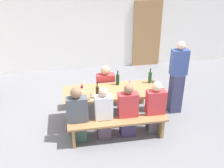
{
  "coord_description": "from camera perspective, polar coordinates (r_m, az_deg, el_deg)",
  "views": [
    {
      "loc": [
        -0.86,
        -4.78,
        3.27
      ],
      "look_at": [
        0.0,
        0.0,
        0.9
      ],
      "focal_mm": 41.82,
      "sensor_mm": 36.0,
      "label": 1
    }
  ],
  "objects": [
    {
      "name": "ground_plane",
      "position": [
        5.85,
        0.0,
        -7.94
      ],
      "size": [
        24.0,
        24.0,
        0.0
      ],
      "primitive_type": "plane",
      "color": "slate"
    },
    {
      "name": "back_wall",
      "position": [
        8.22,
        -4.1,
        14.25
      ],
      "size": [
        14.0,
        0.2,
        3.2
      ],
      "primitive_type": "cube",
      "color": "white",
      "rests_on": "ground"
    },
    {
      "name": "wooden_door",
      "position": [
        8.56,
        7.66,
        10.77
      ],
      "size": [
        0.9,
        0.06,
        2.1
      ],
      "primitive_type": "cube",
      "color": "#9E7247",
      "rests_on": "ground"
    },
    {
      "name": "tasting_table",
      "position": [
        5.5,
        0.0,
        -2.15
      ],
      "size": [
        2.04,
        0.78,
        0.75
      ],
      "color": "#9E7247",
      "rests_on": "ground"
    },
    {
      "name": "bench_near",
      "position": [
        5.09,
        1.39,
        -8.92
      ],
      "size": [
        1.94,
        0.3,
        0.45
      ],
      "color": "#9E7247",
      "rests_on": "ground"
    },
    {
      "name": "bench_far",
      "position": [
        6.26,
        -1.12,
        -1.76
      ],
      "size": [
        1.94,
        0.3,
        0.45
      ],
      "color": "#9E7247",
      "rests_on": "ground"
    },
    {
      "name": "wine_bottle_0",
      "position": [
        5.67,
        1.25,
        1.02
      ],
      "size": [
        0.08,
        0.08,
        0.33
      ],
      "color": "#143319",
      "rests_on": "tasting_table"
    },
    {
      "name": "wine_bottle_1",
      "position": [
        5.81,
        8.3,
        1.46
      ],
      "size": [
        0.08,
        0.08,
        0.34
      ],
      "color": "#194723",
      "rests_on": "tasting_table"
    },
    {
      "name": "wine_bottle_2",
      "position": [
        5.12,
        -3.22,
        -1.79
      ],
      "size": [
        0.07,
        0.07,
        0.36
      ],
      "color": "#332814",
      "rests_on": "tasting_table"
    },
    {
      "name": "wine_glass_0",
      "position": [
        5.58,
        -6.3,
        0.47
      ],
      "size": [
        0.07,
        0.07,
        0.18
      ],
      "color": "silver",
      "rests_on": "tasting_table"
    },
    {
      "name": "wine_glass_1",
      "position": [
        5.07,
        -4.55,
        -2.31
      ],
      "size": [
        0.06,
        0.06,
        0.17
      ],
      "color": "silver",
      "rests_on": "tasting_table"
    },
    {
      "name": "wine_glass_2",
      "position": [
        5.63,
        4.0,
        0.64
      ],
      "size": [
        0.07,
        0.07,
        0.16
      ],
      "color": "silver",
      "rests_on": "tasting_table"
    },
    {
      "name": "wine_glass_3",
      "position": [
        5.4,
        -6.59,
        -0.47
      ],
      "size": [
        0.07,
        0.07,
        0.18
      ],
      "color": "silver",
      "rests_on": "tasting_table"
    },
    {
      "name": "seated_guest_near_0",
      "position": [
        5.03,
        -7.55,
        -6.94
      ],
      "size": [
        0.4,
        0.24,
        1.15
      ],
      "rotation": [
        0.0,
        0.0,
        1.57
      ],
      "color": "#3A574C",
      "rests_on": "ground"
    },
    {
      "name": "seated_guest_near_1",
      "position": [
        5.08,
        -1.8,
        -6.64
      ],
      "size": [
        0.34,
        0.24,
        1.11
      ],
      "rotation": [
        0.0,
        0.0,
        1.57
      ],
      "color": "#564354",
      "rests_on": "ground"
    },
    {
      "name": "seated_guest_near_2",
      "position": [
        5.16,
        3.48,
        -6.09
      ],
      "size": [
        0.39,
        0.24,
        1.13
      ],
      "rotation": [
        0.0,
        0.0,
        1.57
      ],
      "color": "#3B3155",
      "rests_on": "ground"
    },
    {
      "name": "seated_guest_near_3",
      "position": [
        5.3,
        9.43,
        -5.43
      ],
      "size": [
        0.38,
        0.24,
        1.13
      ],
      "rotation": [
        0.0,
        0.0,
        1.57
      ],
      "color": "#4D484E",
      "rests_on": "ground"
    },
    {
      "name": "seated_guest_far_0",
      "position": [
        6.04,
        -1.39,
        -1.06
      ],
      "size": [
        0.41,
        0.24,
        1.1
      ],
      "rotation": [
        0.0,
        0.0,
        -1.57
      ],
      "color": "#472B6E",
      "rests_on": "ground"
    },
    {
      "name": "standing_host",
      "position": [
        5.99,
        14.08,
        1.03
      ],
      "size": [
        0.36,
        0.24,
        1.69
      ],
      "rotation": [
        0.0,
        0.0,
        3.14
      ],
      "color": "#383C61",
      "rests_on": "ground"
    }
  ]
}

